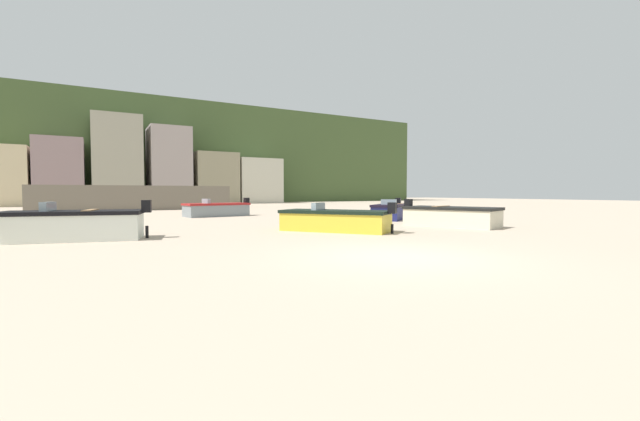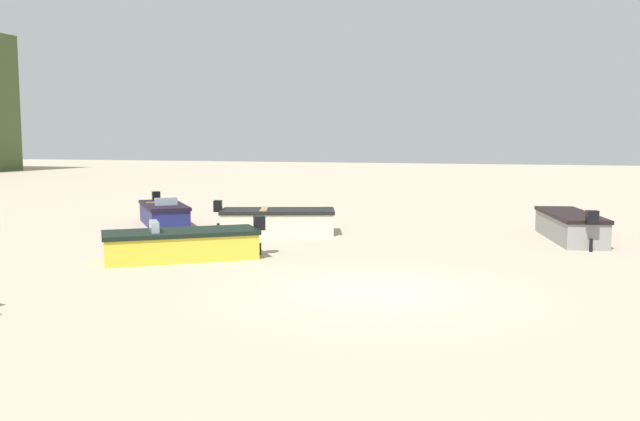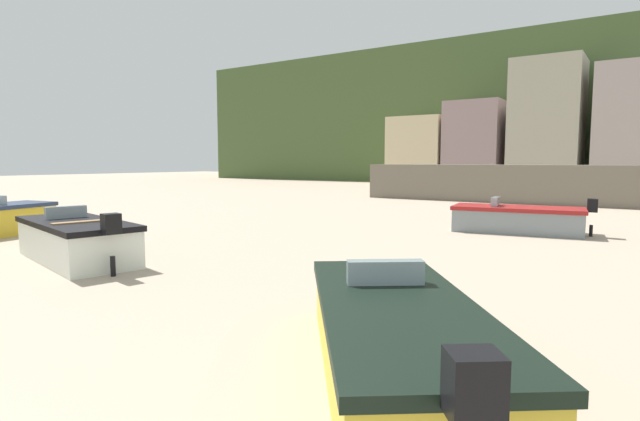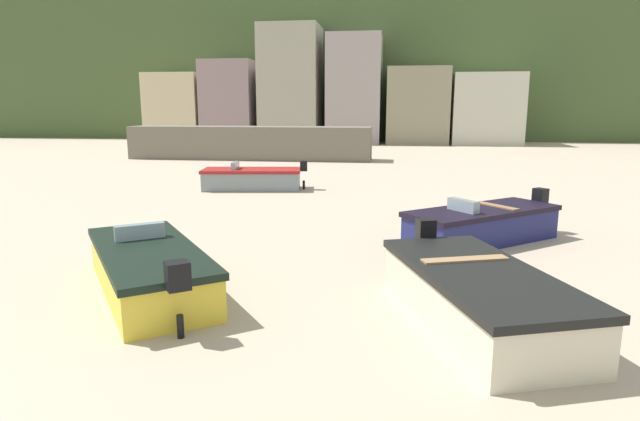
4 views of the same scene
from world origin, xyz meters
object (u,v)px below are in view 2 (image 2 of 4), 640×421
(boat_cream_5, at_px, (278,221))
(boat_navy_7, at_px, (164,214))
(boat_grey_4, at_px, (570,226))
(boat_yellow_2, at_px, (182,244))

(boat_cream_5, relative_size, boat_navy_7, 1.07)
(boat_grey_4, bearing_deg, boat_cream_5, 176.77)
(boat_yellow_2, bearing_deg, boat_grey_4, -92.12)
(boat_cream_5, bearing_deg, boat_navy_7, -118.68)
(boat_yellow_2, height_order, boat_cream_5, boat_cream_5)
(boat_grey_4, xyz_separation_m, boat_cream_5, (-1.54, 9.71, -0.02))
(boat_yellow_2, height_order, boat_grey_4, boat_grey_4)
(boat_grey_4, bearing_deg, boat_navy_7, 170.36)
(boat_yellow_2, bearing_deg, boat_cream_5, -43.11)
(boat_yellow_2, bearing_deg, boat_navy_7, -1.88)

